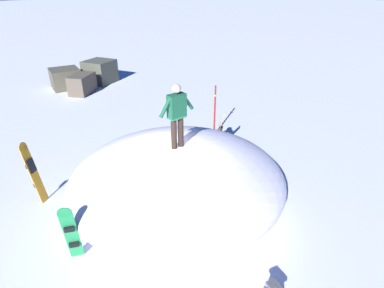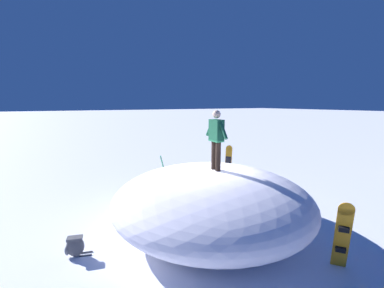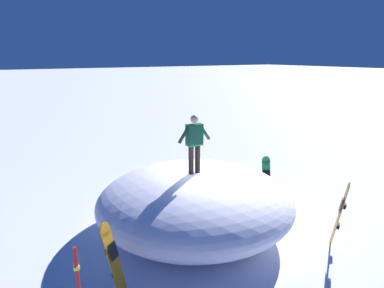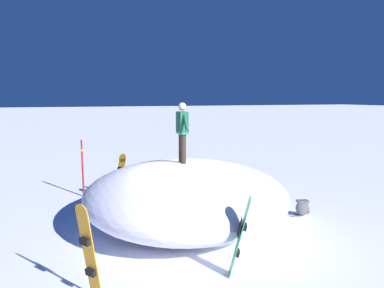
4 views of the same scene
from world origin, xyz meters
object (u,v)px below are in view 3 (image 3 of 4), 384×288
object	(u,v)px
snowboard_primary_upright	(341,212)
snowboard_tertiary_upright	(113,258)
snowboard_secondary_upright	(266,180)
backpack_near	(157,179)
snowboarder_standing	(194,141)

from	to	relation	value
snowboard_primary_upright	snowboard_tertiary_upright	bearing A→B (deg)	-103.24
snowboard_secondary_upright	backpack_near	size ratio (longest dim) A/B	2.63
snowboard_tertiary_upright	backpack_near	xyz separation A→B (m)	(-4.73, 3.27, -0.56)
backpack_near	snowboard_tertiary_upright	bearing A→B (deg)	-34.65
backpack_near	snowboard_primary_upright	bearing A→B (deg)	20.39
snowboard_tertiary_upright	backpack_near	distance (m)	5.77
snowboard_secondary_upright	snowboard_tertiary_upright	xyz separation A→B (m)	(1.45, -5.61, -0.01)
snowboard_tertiary_upright	snowboard_primary_upright	bearing A→B (deg)	76.76
snowboarder_standing	snowboard_primary_upright	world-z (taller)	snowboarder_standing
snowboarder_standing	backpack_near	size ratio (longest dim) A/B	2.61
snowboard_secondary_upright	snowboard_tertiary_upright	size ratio (longest dim) A/B	1.02
snowboarder_standing	backpack_near	distance (m)	4.23
snowboard_tertiary_upright	backpack_near	world-z (taller)	snowboard_tertiary_upright
snowboard_secondary_upright	backpack_near	world-z (taller)	snowboard_secondary_upright
snowboarder_standing	backpack_near	xyz separation A→B (m)	(-3.47, 0.54, -2.35)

